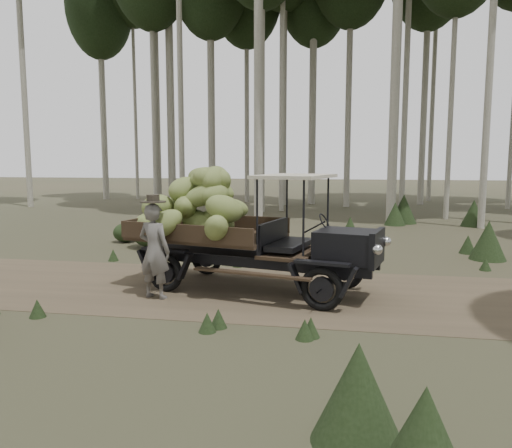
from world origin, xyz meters
name	(u,v)px	position (x,y,z in m)	size (l,w,h in m)	color
ground	(317,294)	(0.00, 0.00, 0.00)	(120.00, 120.00, 0.00)	#473D2B
dirt_track	(317,294)	(0.00, 0.00, 0.00)	(70.00, 4.00, 0.01)	brown
banana_truck	(221,215)	(-1.89, 0.15, 1.47)	(5.22, 2.80, 2.49)	black
farmer	(154,250)	(-2.93, -0.79, 0.91)	(0.73, 0.58, 1.92)	#5F5B57
undergrowth	(430,278)	(2.00, -0.35, 0.49)	(23.65, 23.29, 1.31)	#233319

